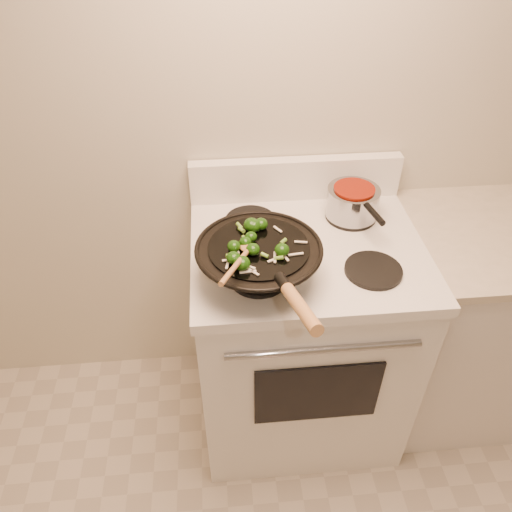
{
  "coord_description": "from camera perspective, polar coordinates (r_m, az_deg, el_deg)",
  "views": [
    {
      "loc": [
        -0.56,
        -0.12,
        1.95
      ],
      "look_at": [
        -0.45,
        1.01,
        1.02
      ],
      "focal_mm": 35.0,
      "sensor_mm": 36.0,
      "label": 1
    }
  ],
  "objects": [
    {
      "name": "stove",
      "position": [
        1.98,
        5.08,
        -8.99
      ],
      "size": [
        0.78,
        0.67,
        1.08
      ],
      "color": "white",
      "rests_on": "ground"
    },
    {
      "name": "stirfry",
      "position": [
        1.45,
        -0.51,
        1.69
      ],
      "size": [
        0.25,
        0.24,
        0.04
      ],
      "color": "#143908",
      "rests_on": "wok"
    },
    {
      "name": "counter_unit",
      "position": [
        2.26,
        24.66,
        -6.62
      ],
      "size": [
        0.81,
        0.62,
        0.91
      ],
      "color": "white",
      "rests_on": "ground"
    },
    {
      "name": "saucepan",
      "position": [
        1.79,
        11.01,
        6.13
      ],
      "size": [
        0.18,
        0.29,
        0.11
      ],
      "color": "#93959B",
      "rests_on": "stove"
    },
    {
      "name": "wooden_spoon",
      "position": [
        1.37,
        -1.6,
        -0.18
      ],
      "size": [
        0.13,
        0.25,
        0.08
      ],
      "color": "#AD7644",
      "rests_on": "wok"
    },
    {
      "name": "wok",
      "position": [
        1.48,
        0.37,
        -0.53
      ],
      "size": [
        0.38,
        0.62,
        0.23
      ],
      "color": "black",
      "rests_on": "stove"
    }
  ]
}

